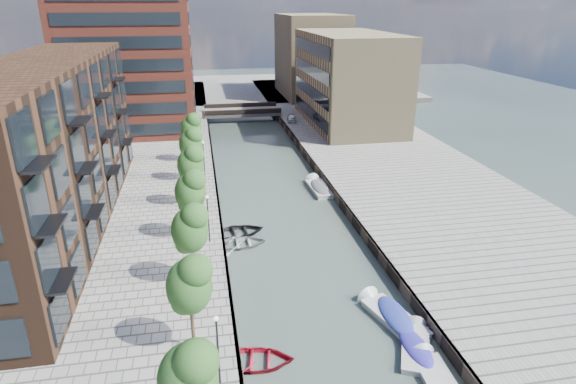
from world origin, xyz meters
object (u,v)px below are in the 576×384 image
object	(u,v)px
tree_2	(190,227)
sloop_3	(241,246)
tree_6	(191,127)
motorboat_2	(435,377)
sloop_2	(256,364)
tree_4	(190,163)
bridge	(242,111)
tree_1	(189,283)
motorboat_0	(415,345)
tree_3	(190,190)
tree_5	(191,143)
tree_0	(188,375)
motorboat_4	(318,187)
car	(292,118)
motorboat_3	(390,315)
sloop_4	(238,235)

from	to	relation	value
tree_2	sloop_3	size ratio (longest dim) A/B	1.31
tree_6	motorboat_2	xyz separation A→B (m)	(13.01, -38.75, -5.22)
sloop_2	tree_4	bearing A→B (deg)	18.05
bridge	tree_1	world-z (taller)	tree_1
bridge	motorboat_0	bearing A→B (deg)	-85.85
tree_2	tree_3	world-z (taller)	same
tree_1	tree_5	bearing A→B (deg)	90.00
bridge	tree_5	size ratio (longest dim) A/B	2.18
bridge	motorboat_0	world-z (taller)	bridge
motorboat_0	tree_0	bearing A→B (deg)	-155.85
tree_3	sloop_2	size ratio (longest dim) A/B	1.31
tree_0	tree_6	bearing A→B (deg)	90.00
tree_1	tree_2	world-z (taller)	same
motorboat_4	car	xyz separation A→B (m)	(2.44, 28.36, 1.37)
bridge	tree_1	xyz separation A→B (m)	(-8.50, -61.00, 3.92)
tree_3	motorboat_0	xyz separation A→B (m)	(13.01, -15.17, -5.12)
sloop_2	motorboat_3	distance (m)	9.61
motorboat_0	sloop_3	bearing A→B (deg)	121.61
bridge	tree_4	xyz separation A→B (m)	(-8.50, -40.00, 3.92)
bridge	tree_0	size ratio (longest dim) A/B	2.18
sloop_3	motorboat_0	distance (m)	17.46
motorboat_4	tree_6	bearing A→B (deg)	144.60
tree_2	tree_4	bearing A→B (deg)	90.00
bridge	sloop_2	xyz separation A→B (m)	(-5.10, -61.82, -1.39)
sloop_4	motorboat_3	xyz separation A→B (m)	(8.82, -13.94, 0.22)
tree_5	motorboat_0	world-z (taller)	tree_5
car	sloop_3	bearing A→B (deg)	-99.37
tree_1	tree_6	bearing A→B (deg)	90.00
tree_5	motorboat_0	xyz separation A→B (m)	(13.01, -29.17, -5.12)
tree_6	motorboat_4	distance (m)	17.40
motorboat_2	motorboat_3	distance (m)	5.68
tree_4	motorboat_2	xyz separation A→B (m)	(13.01, -24.75, -5.22)
tree_4	car	xyz separation A→B (m)	(16.00, 32.72, -3.71)
tree_6	bridge	bearing A→B (deg)	71.90
tree_1	tree_3	size ratio (longest dim) A/B	1.00
motorboat_3	tree_4	bearing A→B (deg)	123.46
tree_3	motorboat_3	world-z (taller)	tree_3
tree_6	tree_0	bearing A→B (deg)	-90.00
tree_1	sloop_4	xyz separation A→B (m)	(3.79, 15.85, -5.31)
sloop_4	tree_5	bearing A→B (deg)	8.24
bridge	tree_2	size ratio (longest dim) A/B	2.18
motorboat_0	tree_1	bearing A→B (deg)	174.88
tree_4	motorboat_3	world-z (taller)	tree_4
tree_1	sloop_4	size ratio (longest dim) A/B	1.22
tree_0	motorboat_2	size ratio (longest dim) A/B	1.25
sloop_2	sloop_4	xyz separation A→B (m)	(0.39, 16.67, 0.00)
sloop_3	motorboat_3	distance (m)	14.68
sloop_2	motorboat_0	size ratio (longest dim) A/B	0.94
bridge	motorboat_2	bearing A→B (deg)	-86.01
tree_0	tree_2	bearing A→B (deg)	90.00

